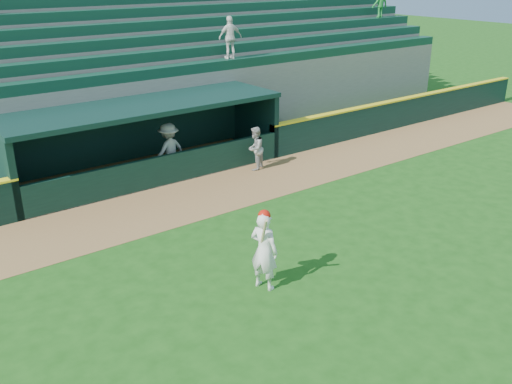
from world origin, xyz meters
The scene contains 9 objects.
ground centered at (0.00, 0.00, 0.00)m, with size 120.00×120.00×0.00m, color #194812.
warning_track centered at (0.00, 4.90, 0.01)m, with size 40.00×3.00×0.01m, color brown.
field_wall_right centered at (12.25, 6.55, 0.60)m, with size 15.50×0.30×1.20m, color black.
wall_stripe_right centered at (12.25, 6.55, 1.23)m, with size 15.50×0.32×0.06m, color yellow.
dugout_player_front centered at (3.25, 5.91, 0.76)m, with size 0.74×0.58×1.52m, color #9A9A95.
dugout_player_inside centered at (0.52, 7.07, 0.93)m, with size 1.20×0.69×1.85m, color gray.
dugout centered at (0.00, 8.00, 1.36)m, with size 9.40×2.80×2.46m.
stands centered at (-0.03, 12.57, 2.39)m, with size 34.50×6.25×7.62m.
batter_at_plate centered at (-1.35, -0.46, 0.94)m, with size 0.64×0.84×1.89m.
Camera 1 is at (-8.15, -9.11, 6.69)m, focal length 40.00 mm.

